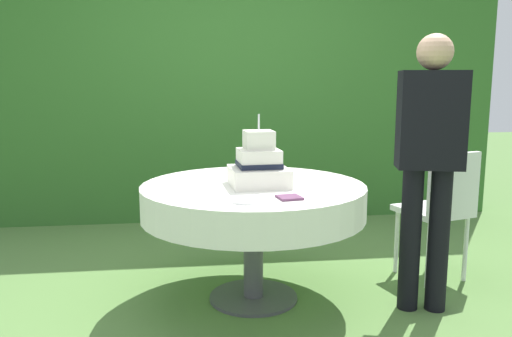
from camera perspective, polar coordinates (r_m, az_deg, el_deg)
ground_plane at (r=3.30m, az=-0.29°, el=-14.26°), size 20.00×20.00×0.00m
foliage_hedge at (r=5.09m, az=-3.17°, el=9.05°), size 5.29×0.42×2.58m
cake_table at (r=3.10m, az=-0.30°, el=-3.64°), size 1.35×1.35×0.73m
wedding_cake at (r=3.02m, az=0.36°, el=0.30°), size 0.36×0.36×0.42m
serving_plate_near at (r=2.62m, az=-1.19°, el=-3.69°), size 0.13×0.13×0.01m
serving_plate_far at (r=3.30m, az=8.11°, el=-1.01°), size 0.10×0.10×0.01m
napkin_stack at (r=2.71m, az=3.75°, el=-3.24°), size 0.14×0.14×0.01m
garden_chair at (r=3.63m, az=19.93°, el=-3.64°), size 0.50×0.50×0.89m
standing_person at (r=3.07m, az=18.73°, el=1.47°), size 0.40×0.28×1.60m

